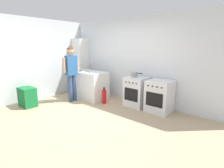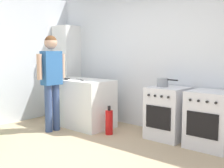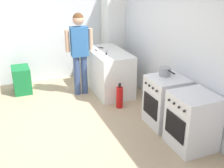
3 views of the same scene
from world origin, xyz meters
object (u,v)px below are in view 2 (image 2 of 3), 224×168
at_px(oven_right, 210,119).
at_px(knife_utility, 64,78).
at_px(oven_left, 168,113).
at_px(knife_bread, 80,80).
at_px(person, 51,74).
at_px(pot, 163,82).
at_px(larder_cabinet, 67,71).
at_px(fire_extinguisher, 109,122).
at_px(knife_chef, 63,79).

bearing_deg(oven_right, knife_utility, -170.62).
relative_size(oven_left, knife_bread, 2.54).
xyz_separation_m(oven_right, person, (-2.50, -0.98, 0.61)).
bearing_deg(pot, knife_bread, -163.01).
bearing_deg(larder_cabinet, pot, -2.16).
xyz_separation_m(oven_right, knife_utility, (-2.78, -0.46, 0.48)).
bearing_deg(larder_cabinet, person, -51.52).
height_order(oven_right, knife_utility, knife_utility).
height_order(pot, fire_extinguisher, pot).
bearing_deg(oven_left, knife_bread, -164.32).
xyz_separation_m(oven_left, pot, (-0.11, 0.01, 0.50)).
bearing_deg(knife_utility, oven_left, 12.52).
bearing_deg(knife_chef, larder_cabinet, 134.98).
xyz_separation_m(oven_right, fire_extinguisher, (-1.58, -0.48, -0.21)).
relative_size(oven_left, larder_cabinet, 0.42).
relative_size(oven_right, larder_cabinet, 0.42).
distance_m(oven_left, knife_utility, 2.17).
height_order(knife_utility, larder_cabinet, larder_cabinet).
xyz_separation_m(pot, person, (-1.68, -0.99, 0.11)).
bearing_deg(oven_right, larder_cabinet, 178.26).
xyz_separation_m(knife_chef, knife_bread, (0.32, 0.15, -0.00)).
distance_m(oven_right, knife_utility, 2.86).
bearing_deg(fire_extinguisher, pot, 32.56).
bearing_deg(knife_chef, knife_utility, 131.37).
xyz_separation_m(knife_chef, knife_utility, (-0.13, 0.15, 0.00)).
height_order(oven_left, knife_bread, knife_bread).
distance_m(oven_left, person, 2.13).
bearing_deg(pot, larder_cabinet, 177.84).
xyz_separation_m(oven_right, knife_chef, (-2.65, -0.61, 0.48)).
bearing_deg(oven_right, person, -158.63).
relative_size(oven_right, knife_chef, 2.73).
bearing_deg(person, knife_utility, 118.36).
bearing_deg(larder_cabinet, knife_bread, -28.51).
relative_size(knife_utility, knife_bread, 0.70).
height_order(person, fire_extinguisher, person).
xyz_separation_m(pot, knife_bread, (-1.51, -0.46, -0.02)).
distance_m(oven_right, pot, 0.96).
bearing_deg(larder_cabinet, knife_chef, -45.02).
xyz_separation_m(fire_extinguisher, larder_cabinet, (-1.78, 0.58, 0.78)).
relative_size(person, fire_extinguisher, 3.42).
distance_m(pot, knife_bread, 1.58).
height_order(oven_right, knife_chef, knife_chef).
relative_size(pot, larder_cabinet, 0.19).
relative_size(oven_left, person, 0.50).
height_order(knife_utility, fire_extinguisher, knife_utility).
bearing_deg(knife_bread, pot, 16.99).
relative_size(knife_utility, person, 0.14).
relative_size(knife_chef, knife_utility, 1.34).
bearing_deg(knife_bread, oven_left, 15.68).
xyz_separation_m(oven_left, knife_utility, (-2.07, -0.46, 0.48)).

